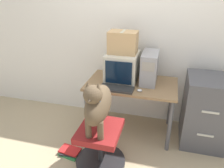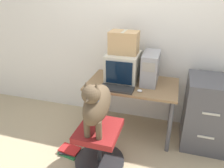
{
  "view_description": "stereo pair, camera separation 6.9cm",
  "coord_description": "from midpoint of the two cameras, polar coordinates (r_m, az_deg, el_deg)",
  "views": [
    {
      "loc": [
        0.4,
        -2.16,
        1.89
      ],
      "look_at": [
        -0.18,
        0.02,
        0.83
      ],
      "focal_mm": 35.0,
      "sensor_mm": 36.0,
      "label": 1
    },
    {
      "loc": [
        0.47,
        -2.14,
        1.89
      ],
      "look_at": [
        -0.18,
        0.02,
        0.83
      ],
      "focal_mm": 35.0,
      "sensor_mm": 36.0,
      "label": 2
    }
  ],
  "objects": [
    {
      "name": "cardboard_box",
      "position": [
        2.71,
        3.87,
        10.78
      ],
      "size": [
        0.35,
        0.24,
        0.27
      ],
      "color": "tan",
      "rests_on": "crt_monitor"
    },
    {
      "name": "filing_cabinet",
      "position": [
        2.92,
        23.98,
        -6.89
      ],
      "size": [
        0.51,
        0.56,
        0.89
      ],
      "color": "#4C4C51",
      "rests_on": "ground_plane"
    },
    {
      "name": "pc_tower",
      "position": [
        2.77,
        10.71,
        4.13
      ],
      "size": [
        0.19,
        0.42,
        0.39
      ],
      "color": "#99999E",
      "rests_on": "desk"
    },
    {
      "name": "computer_mouse",
      "position": [
        2.57,
        8.02,
        -1.78
      ],
      "size": [
        0.06,
        0.04,
        0.03
      ],
      "color": "silver",
      "rests_on": "desk"
    },
    {
      "name": "desk",
      "position": [
        2.83,
        5.95,
        -1.61
      ],
      "size": [
        1.13,
        0.67,
        0.72
      ],
      "color": "olive",
      "rests_on": "ground_plane"
    },
    {
      "name": "wall_back",
      "position": [
        2.98,
        8.07,
        13.51
      ],
      "size": [
        8.0,
        0.05,
        2.6
      ],
      "color": "white",
      "rests_on": "ground_plane"
    },
    {
      "name": "book_stack_floor",
      "position": [
        2.81,
        -10.26,
        -16.77
      ],
      "size": [
        0.28,
        0.23,
        0.06
      ],
      "color": "#2D8C47",
      "rests_on": "ground_plane"
    },
    {
      "name": "keyboard",
      "position": [
        2.6,
        1.98,
        -1.2
      ],
      "size": [
        0.4,
        0.18,
        0.03
      ],
      "color": "#2D2D2D",
      "rests_on": "desk"
    },
    {
      "name": "office_chair",
      "position": [
        2.51,
        -2.56,
        -15.61
      ],
      "size": [
        0.56,
        0.56,
        0.48
      ],
      "color": "#262628",
      "rests_on": "ground_plane"
    },
    {
      "name": "crt_monitor",
      "position": [
        2.8,
        3.66,
        4.51
      ],
      "size": [
        0.4,
        0.44,
        0.36
      ],
      "color": "beige",
      "rests_on": "desk"
    },
    {
      "name": "dog",
      "position": [
        2.16,
        -3.14,
        -5.22
      ],
      "size": [
        0.23,
        0.55,
        0.6
      ],
      "color": "brown",
      "rests_on": "office_chair"
    },
    {
      "name": "ground_plane",
      "position": [
        2.9,
        4.07,
        -15.59
      ],
      "size": [
        12.0,
        12.0,
        0.0
      ],
      "primitive_type": "plane",
      "color": "tan"
    }
  ]
}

